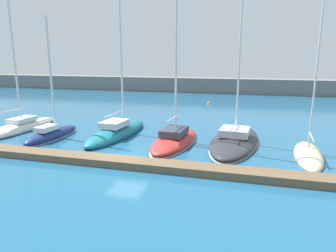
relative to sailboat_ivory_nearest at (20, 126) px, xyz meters
name	(u,v)px	position (x,y,z in m)	size (l,w,h in m)	color
ground_plane	(126,156)	(12.65, -4.46, -0.43)	(120.00, 120.00, 0.00)	#1E567A
dock_pier	(114,161)	(12.65, -6.32, -0.19)	(31.57, 1.42, 0.48)	brown
breakwater_seawall	(208,85)	(12.65, 37.03, 0.99)	(108.00, 3.86, 2.84)	slate
sailboat_ivory_nearest	(20,126)	(0.00, 0.00, 0.00)	(2.53, 9.76, 21.07)	silver
sailboat_navy_second	(52,133)	(4.68, -1.68, 0.01)	(1.86, 6.53, 10.26)	navy
sailboat_teal_third	(117,131)	(9.67, 0.61, 0.03)	(3.16, 9.81, 19.64)	#19707F
sailboat_red_fourth	(175,138)	(15.18, -0.54, 0.03)	(3.33, 8.33, 17.91)	#B72D28
sailboat_charcoal_fifth	(235,139)	(19.80, 0.70, -0.07)	(4.39, 10.58, 20.34)	#2D2D33
sailboat_sand_sixth	(308,155)	(24.92, -1.25, -0.29)	(2.32, 6.95, 10.71)	beige
mooring_buoy_orange	(209,104)	(14.88, 21.73, -0.43)	(0.58, 0.58, 0.58)	orange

